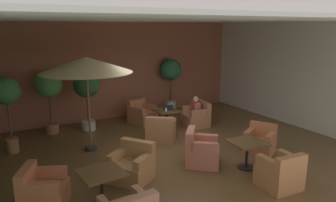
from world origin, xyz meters
name	(u,v)px	position (x,y,z in m)	size (l,w,h in m)	color
ground_plane	(175,152)	(0.00, 0.00, -0.01)	(9.52, 8.11, 0.02)	brown
wall_back_brick	(119,71)	(0.00, 4.02, 1.71)	(9.52, 0.08, 3.41)	#985741
wall_right_plain	(299,75)	(4.72, 0.00, 1.71)	(0.08, 8.11, 3.41)	silver
ceiling_slab	(176,20)	(0.00, 0.00, 3.44)	(9.52, 8.11, 0.06)	silver
cafe_table_front_left	(166,114)	(0.71, 1.75, 0.52)	(0.73, 0.73, 0.66)	black
armchair_front_left_north	(161,131)	(0.04, 0.89, 0.30)	(1.08, 1.07, 0.80)	#B47852
armchair_front_left_east	(197,117)	(1.79, 1.60, 0.30)	(0.85, 0.88, 0.82)	#B17253
armchair_front_left_south	(142,115)	(0.31, 2.76, 0.31)	(0.98, 0.98, 0.82)	#AE6B45
cafe_table_front_right	(247,148)	(0.94, -1.71, 0.51)	(0.83, 0.83, 0.66)	black
armchair_front_right_north	(280,174)	(0.87, -2.77, 0.32)	(0.79, 0.79, 0.80)	#B07444
armchair_front_right_east	(260,142)	(1.88, -1.20, 0.30)	(0.96, 0.96, 0.78)	#B36B45
armchair_front_right_south	(201,152)	(0.11, -1.02, 0.33)	(1.07, 1.06, 0.88)	#B46651
cafe_table_mid_center	(101,177)	(-2.54, -1.54, 0.54)	(0.85, 0.85, 0.66)	black
armchair_mid_center_east	(132,166)	(-1.66, -0.91, 0.31)	(1.11, 1.12, 0.82)	#B07949
armchair_mid_center_south	(43,192)	(-3.53, -1.09, 0.30)	(1.03, 1.03, 0.79)	#B66746
patio_umbrella_tall_red	(86,65)	(-1.94, 1.24, 2.31)	(2.38, 2.38, 2.53)	#2D2D2D
potted_tree_left_corner	(171,74)	(1.93, 3.58, 1.50)	(0.81, 0.81, 2.07)	silver
potted_tree_mid_left	(49,89)	(-2.58, 3.23, 1.43)	(0.82, 0.82, 1.96)	#A3644C
potted_tree_mid_right	(7,97)	(-3.80, 2.10, 1.52)	(0.72, 0.72, 2.03)	#A96D45
potted_tree_right_corner	(87,88)	(-1.49, 2.96, 1.37)	(0.83, 0.83, 1.91)	silver
patron_blue_shirt	(196,106)	(1.75, 1.61, 0.68)	(0.26, 0.35, 0.61)	#B95048
iced_drink_cup	(166,109)	(0.63, 1.64, 0.71)	(0.08, 0.08, 0.11)	white
open_laptop	(168,109)	(0.70, 1.66, 0.71)	(0.36, 0.31, 0.20)	#9EA0A5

